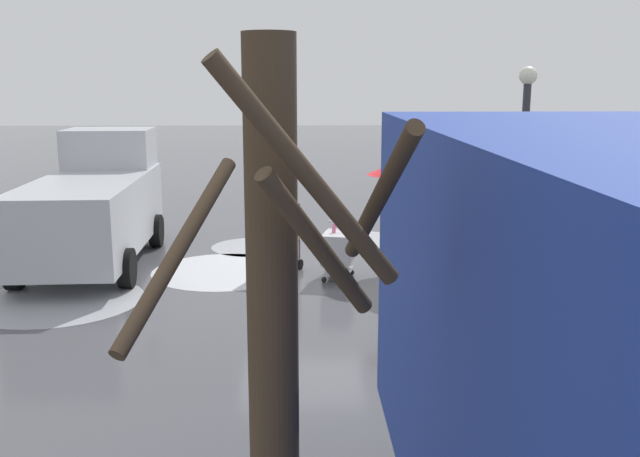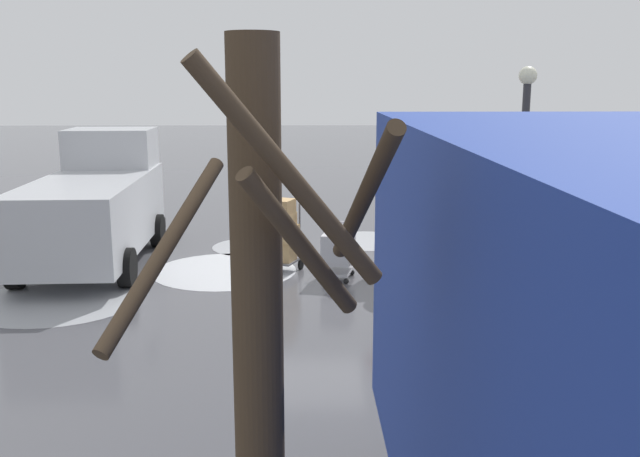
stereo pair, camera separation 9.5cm
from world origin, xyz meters
name	(u,v)px [view 2 (the right image)]	position (x,y,z in m)	size (l,w,h in m)	color
ground_plane	(302,266)	(0.00, 0.00, 0.00)	(90.00, 90.00, 0.00)	#4C4C51
slush_patch_near_cluster	(254,247)	(1.08, -1.69, 0.00)	(1.87, 1.87, 0.01)	#999BA0
slush_patch_under_van	(58,300)	(4.12, 2.18, 0.00)	(2.87, 2.87, 0.01)	#999BA0
slush_patch_mid_street	(366,241)	(-1.47, -2.26, 0.00)	(2.05, 2.05, 0.01)	#999BA0
slush_patch_far_side	(225,271)	(1.51, 0.34, 0.00)	(2.80, 2.80, 0.01)	silver
cargo_van_parked_right	(95,205)	(4.17, -0.43, 1.18)	(2.34, 5.41, 2.60)	#B7BABF
shopping_cart_vendor	(338,249)	(-0.68, 0.93, 0.57)	(0.73, 0.92, 1.04)	#B2B2B7
hand_dolly_boxes	(283,232)	(0.36, 0.43, 0.79)	(0.73, 0.84, 1.42)	#515156
pedestrian_pink_side	(435,197)	(-2.42, 1.15, 1.58)	(1.04, 1.04, 2.15)	black
pedestrian_black_side	(396,191)	(-1.81, 0.38, 1.57)	(1.04, 1.04, 2.15)	black
bare_tree_far	(262,419)	(0.12, 10.62, 2.06)	(1.33, 1.28, 3.86)	#423323
street_lamp	(523,163)	(-3.49, 2.73, 2.37)	(0.28, 0.28, 3.86)	#2D2D33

